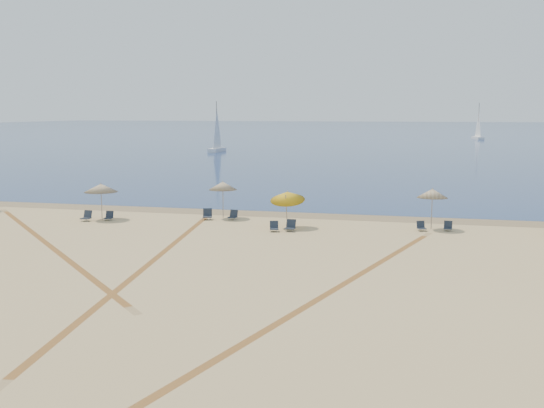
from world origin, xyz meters
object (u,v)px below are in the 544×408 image
Objects in this scene: umbrella_1 at (101,188)px; sailboat_1 at (217,137)px; umbrella_2 at (223,186)px; chair_4 at (207,215)px; chair_2 at (87,216)px; chair_5 at (233,215)px; chair_6 at (274,227)px; chair_7 at (290,226)px; chair_3 at (109,216)px; chair_9 at (448,226)px; umbrella_3 at (287,196)px; chair_8 at (421,226)px; umbrella_4 at (432,193)px; sailboat_0 at (478,128)px.

sailboat_1 is (-15.17, 70.71, 0.57)m from umbrella_1.
umbrella_2 is 3.02× the size of chair_4.
chair_2 is at bearing -179.08° from chair_4.
umbrella_1 is at bearing 54.70° from chair_2.
chair_5 reaches higher than chair_6.
chair_7 reaches higher than chair_2.
chair_9 is (21.95, 1.34, -0.01)m from chair_3.
chair_7 is 1.16× the size of chair_9.
chair_3 is 0.92× the size of chair_7.
sailboat_1 is at bearing 114.69° from chair_7.
sailboat_1 is at bearing 111.57° from umbrella_3.
umbrella_2 reaches higher than chair_2.
chair_5 is (8.00, 2.19, 0.02)m from chair_3.
umbrella_2 is 13.47m from chair_8.
chair_8 is (7.75, 1.97, -0.05)m from chair_7.
chair_2 is 8.01m from chair_4.
chair_3 is at bearing -159.40° from umbrella_2.
umbrella_4 is 3.04× the size of chair_4.
chair_7 is at bearing -40.89° from chair_4.
chair_2 is at bearing -128.61° from umbrella_1.
umbrella_3 is 136.03m from sailboat_0.
chair_9 is at bearing 7.96° from chair_2.
umbrella_3 is at bearing 114.33° from chair_7.
sailboat_0 is (34.05, 134.22, 0.67)m from umbrella_1.
umbrella_4 is 3.91× the size of chair_3.
chair_4 is 0.09× the size of sailboat_1.
chair_2 is 1.13× the size of chair_9.
chair_6 is at bearing -111.09° from sailboat_0.
umbrella_2 is 5.64m from umbrella_3.
umbrella_3 is 3.73× the size of chair_5.
umbrella_2 reaches higher than chair_9.
sailboat_0 reaches higher than umbrella_4.
chair_4 reaches higher than chair_8.
chair_9 is (9.34, 2.35, -0.05)m from chair_7.
umbrella_4 is 13.11m from chair_5.
chair_3 is at bearing 158.27° from chair_6.
sailboat_1 is at bearing 99.15° from chair_8.
umbrella_4 is 22.49m from chair_2.
umbrella_4 reaches higher than umbrella_3.
umbrella_2 is at bearing 149.17° from chair_7.
chair_9 is (9.78, 1.20, -1.74)m from umbrella_3.
chair_6 is at bearing -158.81° from chair_7.
chair_4 is at bearing 20.79° from chair_2.
sailboat_0 reaches higher than umbrella_3.
chair_9 is 79.28m from sailboat_1.
chair_6 is at bearing -41.46° from umbrella_2.
chair_6 reaches higher than chair_3.
sailboat_1 is (-22.97, 68.32, 0.49)m from umbrella_2.
sailboat_0 reaches higher than chair_8.
chair_4 reaches higher than chair_6.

